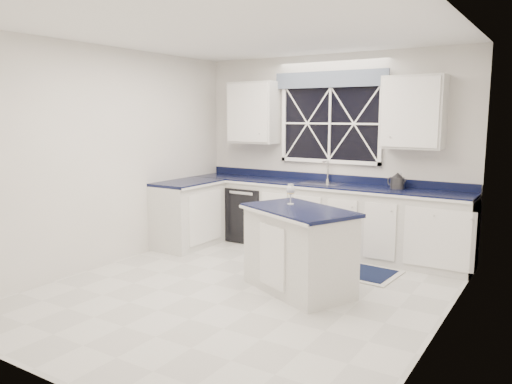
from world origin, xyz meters
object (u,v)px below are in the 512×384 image
Objects in this scene: island at (299,249)px; soap_bottle at (401,180)px; kettle at (397,181)px; wine_glass at (291,190)px; dishwasher at (253,213)px; faucet at (327,171)px.

island is 1.95m from soap_bottle.
island is at bearing -87.92° from kettle.
soap_bottle is (0.54, 1.78, 0.58)m from island.
kettle is (0.53, 1.67, 0.58)m from island.
soap_bottle reaches higher than island.
island is at bearing -39.51° from wine_glass.
dishwasher is 2.91× the size of kettle.
soap_bottle is (0.01, 0.11, 0.00)m from kettle.
dishwasher is 3.63× the size of wine_glass.
faucet reaches higher than island.
kettle is (2.13, 0.07, 0.63)m from dishwasher.
kettle reaches higher than soap_bottle.
soap_bottle is (2.14, 0.18, 0.63)m from dishwasher.
soap_bottle is at bearing 65.54° from wine_glass.
faucet is at bearing 10.02° from dishwasher.
soap_bottle reaches higher than wine_glass.
faucet is 1.04m from kettle.
soap_bottle is at bearing 4.70° from dishwasher.
faucet is 0.22× the size of island.
faucet is at bearing -167.25° from kettle.
faucet is (1.10, 0.19, 0.69)m from dishwasher.
soap_bottle is at bearing 97.75° from island.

